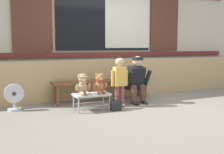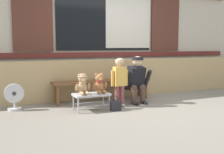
# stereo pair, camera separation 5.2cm
# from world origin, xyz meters

# --- Properties ---
(ground_plane) EXTENTS (60.00, 60.00, 0.00)m
(ground_plane) POSITION_xyz_m (0.00, 0.00, 0.00)
(ground_plane) COLOR gray
(brick_low_wall) EXTENTS (7.77, 0.25, 0.85)m
(brick_low_wall) POSITION_xyz_m (0.00, 1.43, 0.42)
(brick_low_wall) COLOR tan
(brick_low_wall) RESTS_ON ground
(shop_facade) EXTENTS (7.93, 0.26, 3.34)m
(shop_facade) POSITION_xyz_m (0.00, 1.94, 1.68)
(shop_facade) COLOR beige
(shop_facade) RESTS_ON ground
(wooden_bench_long) EXTENTS (2.10, 0.40, 0.44)m
(wooden_bench_long) POSITION_xyz_m (-0.41, 1.06, 0.37)
(wooden_bench_long) COLOR brown
(wooden_bench_long) RESTS_ON ground
(small_display_bench) EXTENTS (0.64, 0.36, 0.30)m
(small_display_bench) POSITION_xyz_m (-0.90, 0.36, 0.27)
(small_display_bench) COLOR #BCBCC1
(small_display_bench) RESTS_ON ground
(teddy_bear_with_hat) EXTENTS (0.28, 0.27, 0.36)m
(teddy_bear_with_hat) POSITION_xyz_m (-1.06, 0.37, 0.47)
(teddy_bear_with_hat) COLOR tan
(teddy_bear_with_hat) RESTS_ON small_display_bench
(teddy_bear_plain) EXTENTS (0.28, 0.26, 0.36)m
(teddy_bear_plain) POSITION_xyz_m (-0.74, 0.37, 0.46)
(teddy_bear_plain) COLOR #A86B3D
(teddy_bear_plain) RESTS_ON small_display_bench
(child_standing) EXTENTS (0.35, 0.18, 0.96)m
(child_standing) POSITION_xyz_m (-0.32, 0.42, 0.59)
(child_standing) COLOR #994C4C
(child_standing) RESTS_ON ground
(adult_crouching) EXTENTS (0.50, 0.49, 0.95)m
(adult_crouching) POSITION_xyz_m (0.14, 0.57, 0.48)
(adult_crouching) COLOR brown
(adult_crouching) RESTS_ON ground
(handbag_on_ground) EXTENTS (0.18, 0.11, 0.27)m
(handbag_on_ground) POSITION_xyz_m (-0.53, 0.14, 0.10)
(handbag_on_ground) COLOR #232328
(handbag_on_ground) RESTS_ON ground
(floor_fan) EXTENTS (0.34, 0.24, 0.48)m
(floor_fan) POSITION_xyz_m (-2.17, 0.91, 0.24)
(floor_fan) COLOR silver
(floor_fan) RESTS_ON ground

